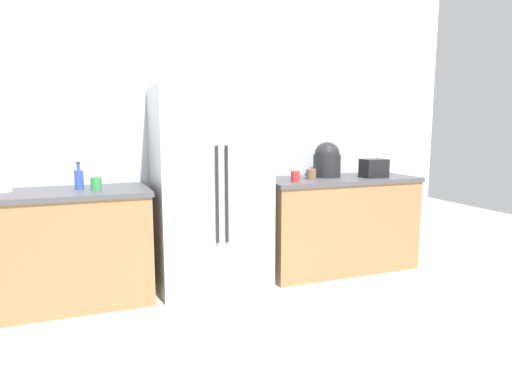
% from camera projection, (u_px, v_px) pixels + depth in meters
% --- Properties ---
extents(ground_plane, '(10.48, 10.48, 0.00)m').
position_uv_depth(ground_plane, '(286.00, 356.00, 2.76)').
color(ground_plane, beige).
extents(kitchen_back_panel, '(5.24, 0.10, 2.87)m').
position_uv_depth(kitchen_back_panel, '(208.00, 123.00, 4.18)').
color(kitchen_back_panel, silver).
rests_on(kitchen_back_panel, ground_plane).
extents(counter_left, '(1.36, 0.67, 0.91)m').
position_uv_depth(counter_left, '(63.00, 248.00, 3.52)').
color(counter_left, '#9E7247').
rests_on(counter_left, ground_plane).
extents(counter_right, '(1.53, 0.67, 0.91)m').
position_uv_depth(counter_right, '(337.00, 223.00, 4.41)').
color(counter_right, '#9E7247').
rests_on(counter_right, ground_plane).
extents(refrigerator, '(0.94, 0.68, 1.74)m').
position_uv_depth(refrigerator, '(211.00, 189.00, 3.87)').
color(refrigerator, '#B7BABF').
rests_on(refrigerator, ground_plane).
extents(toaster, '(0.24, 0.17, 0.18)m').
position_uv_depth(toaster, '(374.00, 168.00, 4.34)').
color(toaster, black).
rests_on(toaster, counter_right).
extents(rice_cooker, '(0.27, 0.27, 0.34)m').
position_uv_depth(rice_cooker, '(327.00, 160.00, 4.36)').
color(rice_cooker, '#262628').
rests_on(rice_cooker, counter_right).
extents(bottle_a, '(0.07, 0.07, 0.22)m').
position_uv_depth(bottle_a, '(79.00, 179.00, 3.52)').
color(bottle_a, blue).
rests_on(bottle_a, counter_left).
extents(cup_a, '(0.09, 0.09, 0.10)m').
position_uv_depth(cup_a, '(311.00, 174.00, 4.20)').
color(cup_a, brown).
rests_on(cup_a, counter_right).
extents(cup_b, '(0.08, 0.08, 0.11)m').
position_uv_depth(cup_b, '(96.00, 184.00, 3.47)').
color(cup_b, green).
rests_on(cup_b, counter_left).
extents(cup_c, '(0.08, 0.08, 0.10)m').
position_uv_depth(cup_c, '(295.00, 176.00, 4.01)').
color(cup_c, red).
rests_on(cup_c, counter_right).
extents(bowl_a, '(0.17, 0.17, 0.05)m').
position_uv_depth(bowl_a, '(1.00, 189.00, 3.40)').
color(bowl_a, white).
rests_on(bowl_a, counter_left).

